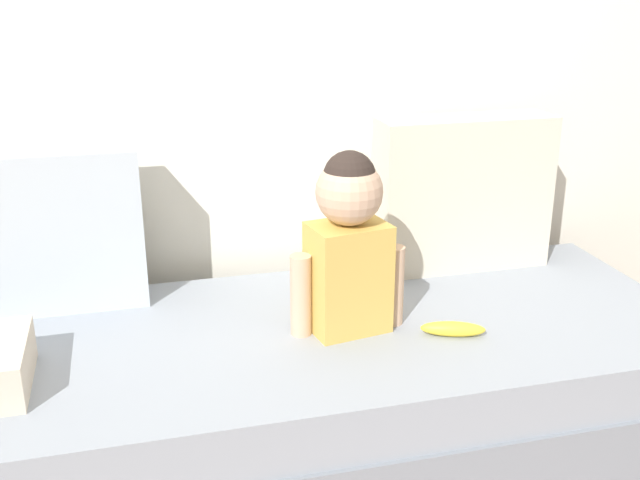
# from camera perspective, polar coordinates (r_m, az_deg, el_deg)

# --- Properties ---
(ground_plane) EXTENTS (12.00, 12.00, 0.00)m
(ground_plane) POSITION_cam_1_polar(r_m,az_deg,el_deg) (2.23, -1.81, -15.98)
(ground_plane) COLOR brown
(back_wall) EXTENTS (5.46, 0.10, 2.21)m
(back_wall) POSITION_cam_1_polar(r_m,az_deg,el_deg) (2.37, -5.26, 14.86)
(back_wall) COLOR silver
(back_wall) RESTS_ON ground
(couch) EXTENTS (2.26, 0.86, 0.40)m
(couch) POSITION_cam_1_polar(r_m,az_deg,el_deg) (2.13, -1.87, -11.69)
(couch) COLOR gray
(couch) RESTS_ON ground
(throw_pillow_left) EXTENTS (0.51, 0.16, 0.45)m
(throw_pillow_left) POSITION_cam_1_polar(r_m,az_deg,el_deg) (2.22, -19.86, 0.67)
(throw_pillow_left) COLOR #B2BCC6
(throw_pillow_left) RESTS_ON couch
(throw_pillow_right) EXTENTS (0.56, 0.16, 0.48)m
(throw_pillow_right) POSITION_cam_1_polar(r_m,az_deg,el_deg) (2.43, 10.73, 3.49)
(throw_pillow_right) COLOR beige
(throw_pillow_right) RESTS_ON couch
(toddler) EXTENTS (0.31, 0.18, 0.49)m
(toddler) POSITION_cam_1_polar(r_m,az_deg,el_deg) (1.94, 2.18, -0.01)
(toddler) COLOR gold
(toddler) RESTS_ON couch
(banana) EXTENTS (0.17, 0.10, 0.04)m
(banana) POSITION_cam_1_polar(r_m,az_deg,el_deg) (2.02, 10.02, -6.64)
(banana) COLOR yellow
(banana) RESTS_ON couch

